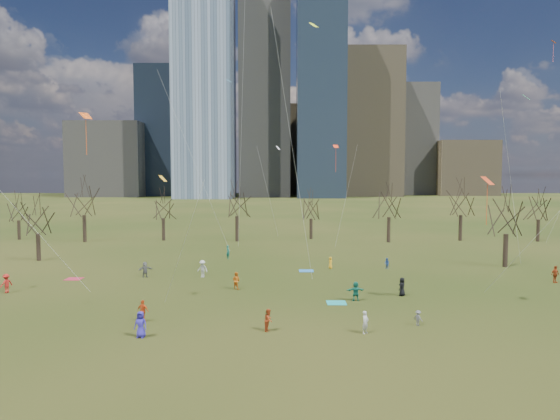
{
  "coord_description": "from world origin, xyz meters",
  "views": [
    {
      "loc": [
        0.23,
        -39.11,
        10.61
      ],
      "look_at": [
        0.0,
        12.0,
        7.0
      ],
      "focal_mm": 32.0,
      "sensor_mm": 36.0,
      "label": 1
    }
  ],
  "objects_px": {
    "blanket_navy": "(306,271)",
    "person_2": "(269,320)",
    "blanket_crimson": "(74,279)",
    "person_4": "(143,311)",
    "person_1": "(365,322)",
    "person_0": "(141,324)",
    "blanket_teal": "(336,303)"
  },
  "relations": [
    {
      "from": "blanket_navy",
      "to": "blanket_crimson",
      "type": "relative_size",
      "value": 1.0
    },
    {
      "from": "blanket_teal",
      "to": "person_0",
      "type": "height_order",
      "value": "person_0"
    },
    {
      "from": "person_2",
      "to": "person_4",
      "type": "height_order",
      "value": "person_4"
    },
    {
      "from": "person_4",
      "to": "person_0",
      "type": "bearing_deg",
      "value": 122.64
    },
    {
      "from": "person_0",
      "to": "person_2",
      "type": "xyz_separation_m",
      "value": [
        8.33,
        1.37,
        -0.1
      ]
    },
    {
      "from": "blanket_teal",
      "to": "blanket_navy",
      "type": "distance_m",
      "value": 13.91
    },
    {
      "from": "person_0",
      "to": "person_2",
      "type": "height_order",
      "value": "person_0"
    },
    {
      "from": "person_0",
      "to": "person_4",
      "type": "xyz_separation_m",
      "value": [
        -0.83,
        3.52,
        -0.07
      ]
    },
    {
      "from": "person_1",
      "to": "person_4",
      "type": "bearing_deg",
      "value": 122.56
    },
    {
      "from": "blanket_teal",
      "to": "person_4",
      "type": "bearing_deg",
      "value": -159.95
    },
    {
      "from": "blanket_navy",
      "to": "person_4",
      "type": "height_order",
      "value": "person_4"
    },
    {
      "from": "blanket_navy",
      "to": "person_2",
      "type": "height_order",
      "value": "person_2"
    },
    {
      "from": "blanket_teal",
      "to": "blanket_crimson",
      "type": "bearing_deg",
      "value": 160.01
    },
    {
      "from": "blanket_navy",
      "to": "person_0",
      "type": "height_order",
      "value": "person_0"
    },
    {
      "from": "blanket_navy",
      "to": "person_4",
      "type": "xyz_separation_m",
      "value": [
        -12.75,
        -19.11,
        0.78
      ]
    },
    {
      "from": "blanket_crimson",
      "to": "person_0",
      "type": "distance_m",
      "value": 21.84
    },
    {
      "from": "blanket_teal",
      "to": "person_1",
      "type": "bearing_deg",
      "value": -82.34
    },
    {
      "from": "person_1",
      "to": "person_4",
      "type": "distance_m",
      "value": 15.87
    },
    {
      "from": "person_0",
      "to": "person_2",
      "type": "distance_m",
      "value": 8.44
    },
    {
      "from": "person_0",
      "to": "person_4",
      "type": "height_order",
      "value": "person_0"
    },
    {
      "from": "blanket_teal",
      "to": "person_4",
      "type": "distance_m",
      "value": 15.55
    },
    {
      "from": "person_0",
      "to": "person_4",
      "type": "relative_size",
      "value": 1.09
    },
    {
      "from": "blanket_teal",
      "to": "person_4",
      "type": "height_order",
      "value": "person_4"
    },
    {
      "from": "person_1",
      "to": "person_4",
      "type": "relative_size",
      "value": 0.96
    },
    {
      "from": "blanket_crimson",
      "to": "person_4",
      "type": "distance_m",
      "value": 18.48
    },
    {
      "from": "person_1",
      "to": "person_0",
      "type": "bearing_deg",
      "value": 135.55
    },
    {
      "from": "person_1",
      "to": "person_4",
      "type": "xyz_separation_m",
      "value": [
        -15.65,
        2.63,
        0.03
      ]
    },
    {
      "from": "blanket_crimson",
      "to": "person_2",
      "type": "distance_m",
      "value": 26.43
    },
    {
      "from": "blanket_navy",
      "to": "person_2",
      "type": "xyz_separation_m",
      "value": [
        -3.59,
        -21.27,
        0.75
      ]
    },
    {
      "from": "blanket_crimson",
      "to": "person_2",
      "type": "bearing_deg",
      "value": -39.64
    },
    {
      "from": "blanket_navy",
      "to": "person_2",
      "type": "relative_size",
      "value": 1.05
    },
    {
      "from": "blanket_navy",
      "to": "person_0",
      "type": "xyz_separation_m",
      "value": [
        -11.92,
        -22.64,
        0.85
      ]
    }
  ]
}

